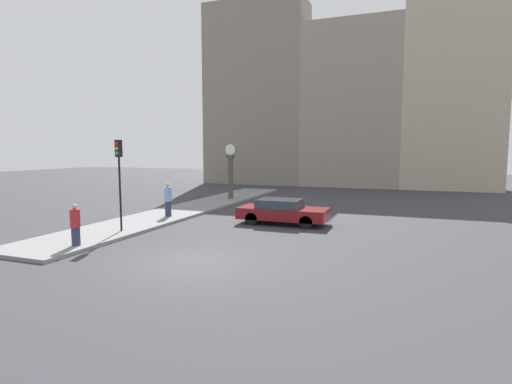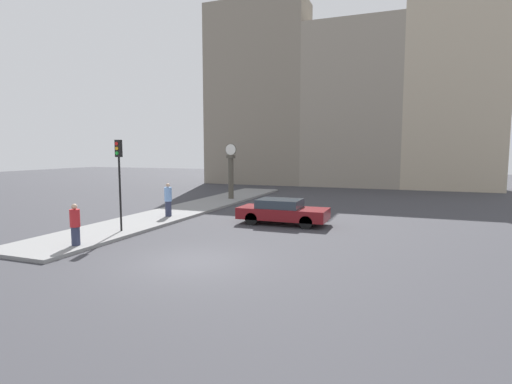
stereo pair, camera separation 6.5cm
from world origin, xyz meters
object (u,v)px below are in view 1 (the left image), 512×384
(street_clock, at_px, (230,173))
(pedestrian_red_top, at_px, (75,225))
(sedan_car, at_px, (282,211))
(traffic_light_near, at_px, (119,166))
(pedestrian_blue_stripe, at_px, (168,200))

(street_clock, bearing_deg, pedestrian_red_top, -87.84)
(street_clock, relative_size, pedestrian_red_top, 2.57)
(sedan_car, bearing_deg, traffic_light_near, -141.31)
(traffic_light_near, distance_m, pedestrian_blue_stripe, 4.65)
(sedan_car, xyz_separation_m, pedestrian_blue_stripe, (-6.35, -0.69, 0.38))
(pedestrian_red_top, xyz_separation_m, pedestrian_blue_stripe, (-0.49, 7.07, 0.11))
(pedestrian_red_top, distance_m, pedestrian_blue_stripe, 7.08)
(traffic_light_near, height_order, pedestrian_blue_stripe, traffic_light_near)
(sedan_car, xyz_separation_m, pedestrian_red_top, (-5.86, -7.76, 0.27))
(sedan_car, distance_m, street_clock, 10.29)
(traffic_light_near, distance_m, street_clock, 12.81)
(traffic_light_near, xyz_separation_m, pedestrian_red_top, (0.24, -2.87, -2.12))
(pedestrian_blue_stripe, bearing_deg, sedan_car, 6.21)
(pedestrian_blue_stripe, bearing_deg, traffic_light_near, -86.60)
(traffic_light_near, relative_size, pedestrian_red_top, 2.55)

